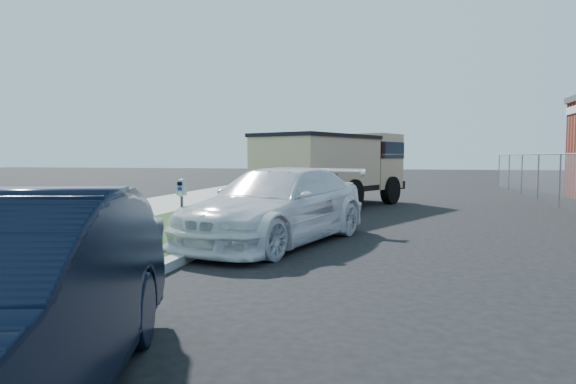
# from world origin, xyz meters

# --- Properties ---
(ground) EXTENTS (120.00, 120.00, 0.00)m
(ground) POSITION_xyz_m (0.00, 0.00, 0.00)
(ground) COLOR black
(ground) RESTS_ON ground
(streetside) EXTENTS (6.12, 50.00, 0.15)m
(streetside) POSITION_xyz_m (-5.57, 2.00, 0.07)
(streetside) COLOR gray
(streetside) RESTS_ON ground
(parking_meter) EXTENTS (0.18, 0.14, 1.19)m
(parking_meter) POSITION_xyz_m (-3.14, -0.26, 0.98)
(parking_meter) COLOR #3F4247
(parking_meter) RESTS_ON ground
(white_wagon) EXTENTS (3.47, 5.51, 1.49)m
(white_wagon) POSITION_xyz_m (-1.57, 0.85, 0.74)
(white_wagon) COLOR white
(white_wagon) RESTS_ON ground
(dump_truck) EXTENTS (4.81, 6.84, 2.53)m
(dump_truck) POSITION_xyz_m (-1.46, 8.49, 1.42)
(dump_truck) COLOR black
(dump_truck) RESTS_ON ground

